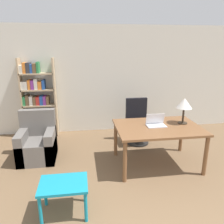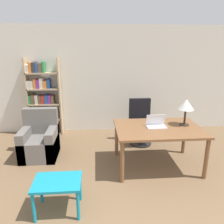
# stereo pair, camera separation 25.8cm
# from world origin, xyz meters

# --- Properties ---
(wall_back) EXTENTS (8.00, 0.06, 2.70)m
(wall_back) POSITION_xyz_m (0.00, 4.53, 1.35)
(wall_back) COLOR silver
(wall_back) RESTS_ON ground_plane
(desk) EXTENTS (1.54, 1.07, 0.77)m
(desk) POSITION_xyz_m (0.73, 2.52, 0.68)
(desk) COLOR brown
(desk) RESTS_ON ground_plane
(laptop) EXTENTS (0.35, 0.21, 0.22)m
(laptop) POSITION_xyz_m (0.70, 2.56, 0.82)
(laptop) COLOR silver
(laptop) RESTS_ON desk
(table_lamp) EXTENTS (0.29, 0.29, 0.49)m
(table_lamp) POSITION_xyz_m (1.25, 2.62, 1.15)
(table_lamp) COLOR #2D2319
(table_lamp) RESTS_ON desk
(office_chair) EXTENTS (0.52, 0.52, 1.03)m
(office_chair) POSITION_xyz_m (0.63, 3.60, 0.46)
(office_chair) COLOR black
(office_chair) RESTS_ON ground_plane
(side_table_blue) EXTENTS (0.63, 0.46, 0.46)m
(side_table_blue) POSITION_xyz_m (-0.92, 1.46, 0.39)
(side_table_blue) COLOR teal
(side_table_blue) RESTS_ON ground_plane
(armchair) EXTENTS (0.69, 0.71, 0.96)m
(armchair) POSITION_xyz_m (-1.54, 3.08, 0.31)
(armchair) COLOR #66605B
(armchair) RESTS_ON ground_plane
(bookshelf) EXTENTS (0.82, 0.28, 1.93)m
(bookshelf) POSITION_xyz_m (-1.72, 4.34, 0.86)
(bookshelf) COLOR tan
(bookshelf) RESTS_ON ground_plane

